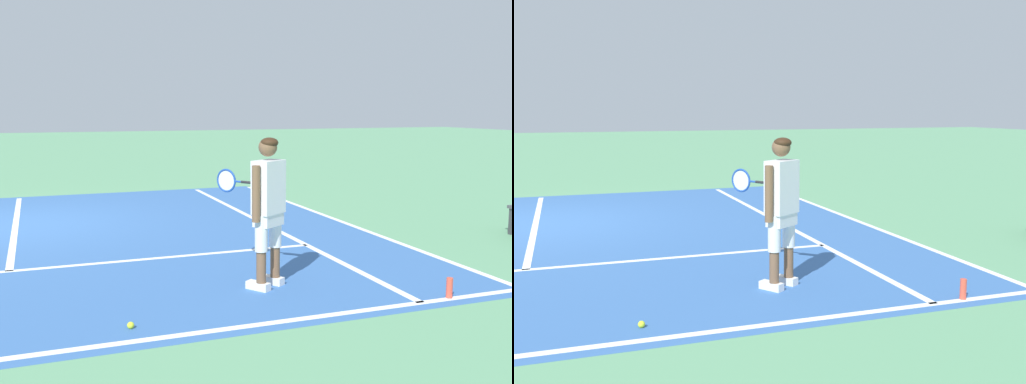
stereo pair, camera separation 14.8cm
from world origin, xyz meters
TOP-DOWN VIEW (x-y plane):
  - ground_plane at (0.00, 0.00)m, footprint 80.00×80.00m
  - court_inner_surface at (0.00, -1.33)m, footprint 10.98×9.63m
  - line_service at (0.00, -3.12)m, footprint 8.23×0.10m
  - line_centre_service at (0.00, 0.08)m, footprint 0.10×6.40m
  - line_singles_right at (4.12, -1.33)m, footprint 0.10×9.23m
  - line_doubles_right at (5.49, -1.33)m, footprint 0.10×9.23m
  - tennis_player at (2.79, -4.84)m, footprint 0.59×1.22m
  - tennis_ball_near_feet at (1.13, -5.62)m, footprint 0.07×0.07m
  - water_bottle at (4.49, -5.91)m, footprint 0.07×0.07m

SIDE VIEW (x-z plane):
  - ground_plane at x=0.00m, z-range 0.00..0.00m
  - court_inner_surface at x=0.00m, z-range 0.00..0.00m
  - line_service at x=0.00m, z-range 0.00..0.01m
  - line_centre_service at x=0.00m, z-range 0.00..0.01m
  - line_singles_right at x=4.12m, z-range 0.00..0.01m
  - line_doubles_right at x=5.49m, z-range 0.00..0.01m
  - tennis_ball_near_feet at x=1.13m, z-range 0.00..0.07m
  - water_bottle at x=4.49m, z-range 0.00..0.23m
  - tennis_player at x=2.79m, z-range 0.13..1.85m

